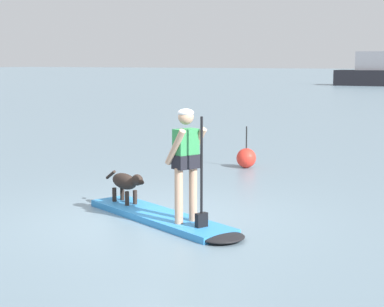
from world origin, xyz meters
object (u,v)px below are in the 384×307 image
dog (126,182)px  marker_buoy (246,158)px  paddleboard (168,219)px  person_paddler (187,157)px

dog → marker_buoy: 4.71m
marker_buoy → paddleboard: bearing=-77.3°
dog → paddleboard: bearing=-20.9°
person_paddler → marker_buoy: person_paddler is taller
paddleboard → dog: bearing=159.1°
paddleboard → dog: (-1.06, 0.41, 0.40)m
marker_buoy → dog: bearing=-88.9°
paddleboard → dog: 1.20m
paddleboard → person_paddler: size_ratio=1.98×
person_paddler → marker_buoy: (-1.58, 5.28, -0.82)m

